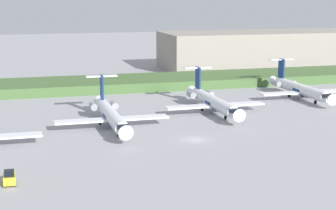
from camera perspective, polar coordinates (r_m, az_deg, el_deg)
name	(u,v)px	position (r m, az deg, el deg)	size (l,w,h in m)	color
ground_plane	(155,108)	(132.20, -1.38, -0.31)	(500.00, 500.00, 0.00)	#939399
grass_berm	(128,83)	(160.96, -4.05, 2.24)	(320.00, 20.00, 2.59)	#426033
regional_jet_second	(111,114)	(114.19, -5.84, -0.94)	(22.81, 31.00, 9.00)	silver
regional_jet_third	(213,101)	(127.68, 4.54, 0.40)	(22.81, 31.00, 9.00)	silver
regional_jet_fourth	(300,88)	(147.90, 13.18, 1.65)	(22.81, 31.00, 9.00)	silver
distant_hangar	(257,50)	(204.47, 8.96, 5.54)	(67.39, 25.96, 12.94)	gray
baggage_tug	(9,178)	(83.20, -15.76, -7.12)	(1.72, 3.20, 2.30)	yellow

